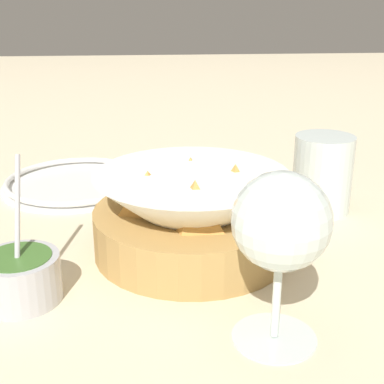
{
  "coord_description": "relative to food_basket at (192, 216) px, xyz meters",
  "views": [
    {
      "loc": [
        -0.55,
        0.01,
        0.27
      ],
      "look_at": [
        -0.01,
        -0.04,
        0.07
      ],
      "focal_mm": 50.0,
      "sensor_mm": 36.0,
      "label": 1
    }
  ],
  "objects": [
    {
      "name": "beer_mug",
      "position": [
        0.11,
        -0.18,
        0.01
      ],
      "size": [
        0.12,
        0.08,
        0.1
      ],
      "color": "silver",
      "rests_on": "ground_plane"
    },
    {
      "name": "sauce_cup",
      "position": [
        -0.09,
        0.17,
        -0.02
      ],
      "size": [
        0.08,
        0.08,
        0.13
      ],
      "color": "#B7B7BC",
      "rests_on": "ground_plane"
    },
    {
      "name": "food_basket",
      "position": [
        0.0,
        0.0,
        0.0
      ],
      "size": [
        0.22,
        0.22,
        0.1
      ],
      "color": "#B2894C",
      "rests_on": "ground_plane"
    },
    {
      "name": "ground_plane",
      "position": [
        0.01,
        0.04,
        -0.04
      ],
      "size": [
        4.0,
        4.0,
        0.0
      ],
      "primitive_type": "plane",
      "color": "beige"
    },
    {
      "name": "side_plate",
      "position": [
        0.22,
        0.15,
        -0.03
      ],
      "size": [
        0.22,
        0.22,
        0.01
      ],
      "color": "white",
      "rests_on": "ground_plane"
    },
    {
      "name": "wine_glass",
      "position": [
        -0.17,
        -0.06,
        0.06
      ],
      "size": [
        0.08,
        0.08,
        0.15
      ],
      "color": "silver",
      "rests_on": "ground_plane"
    }
  ]
}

